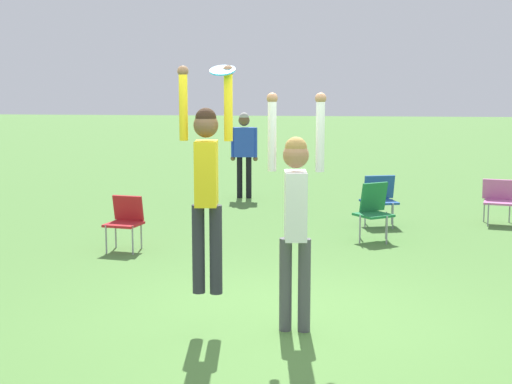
% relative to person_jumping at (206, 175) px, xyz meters
% --- Properties ---
extents(ground_plane, '(120.00, 120.00, 0.00)m').
position_rel_person_jumping_xyz_m(ground_plane, '(0.66, 0.26, -1.51)').
color(ground_plane, '#4C7A38').
extents(person_jumping, '(0.53, 0.40, 2.14)m').
position_rel_person_jumping_xyz_m(person_jumping, '(0.00, 0.00, 0.00)').
color(person_jumping, '#2D2D38').
rests_on(person_jumping, ground_plane).
extents(person_defending, '(0.55, 0.42, 2.26)m').
position_rel_person_jumping_xyz_m(person_defending, '(0.82, 0.12, -0.29)').
color(person_defending, '#4C4C51').
rests_on(person_defending, ground_plane).
extents(frisbee, '(0.23, 0.22, 0.10)m').
position_rel_person_jumping_xyz_m(frisbee, '(0.17, -0.04, 0.96)').
color(frisbee, '#2D9EDB').
extents(camping_chair_0, '(0.69, 0.73, 0.84)m').
position_rel_person_jumping_xyz_m(camping_chair_0, '(1.70, 5.78, -1.01)').
color(camping_chair_0, gray).
rests_on(camping_chair_0, ground_plane).
extents(camping_chair_1, '(0.60, 0.63, 0.76)m').
position_rel_person_jumping_xyz_m(camping_chair_1, '(3.75, 6.23, -1.06)').
color(camping_chair_1, gray).
rests_on(camping_chair_1, ground_plane).
extents(camping_chair_2, '(0.52, 0.55, 0.78)m').
position_rel_person_jumping_xyz_m(camping_chair_2, '(-1.94, 3.26, -1.04)').
color(camping_chair_2, gray).
rests_on(camping_chair_2, ground_plane).
extents(camping_chair_3, '(0.66, 0.74, 0.88)m').
position_rel_person_jumping_xyz_m(camping_chair_3, '(1.60, 4.52, -1.00)').
color(camping_chair_3, gray).
rests_on(camping_chair_3, ground_plane).
extents(person_spectator_near, '(0.59, 0.27, 1.83)m').
position_rel_person_jumping_xyz_m(person_spectator_near, '(-1.11, 8.52, -0.39)').
color(person_spectator_near, black).
rests_on(person_spectator_near, ground_plane).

